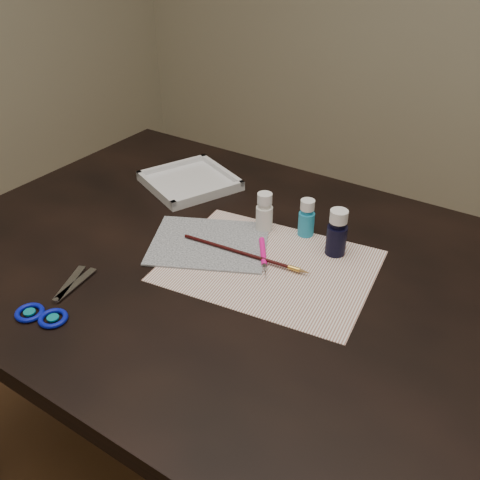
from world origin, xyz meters
The scene contains 10 objects.
table centered at (0.00, 0.00, 0.38)m, with size 1.30×0.90×0.75m, color black.
paper centered at (0.06, 0.02, 0.75)m, with size 0.40×0.31×0.00m, color white.
canvas centered at (-0.09, 0.01, 0.75)m, with size 0.24×0.19×0.00m, color black.
paint_bottle_white centered at (-0.02, 0.13, 0.79)m, with size 0.04×0.04×0.09m, color white.
paint_bottle_cyan centered at (0.06, 0.16, 0.79)m, with size 0.03×0.03×0.08m, color #2297C2.
paint_bottle_navy centered at (0.15, 0.13, 0.80)m, with size 0.04×0.04×0.10m, color black.
paintbrush centered at (0.00, 0.01, 0.76)m, with size 0.29×0.01×0.01m, color black, non-canonical shape.
craft_knife centered at (0.04, 0.03, 0.76)m, with size 0.14×0.01×0.01m, color #F00F8B, non-canonical shape.
scissors centered at (-0.22, -0.28, 0.76)m, with size 0.20×0.10×0.01m, color silver, non-canonical shape.
palette_tray centered at (-0.29, 0.21, 0.76)m, with size 0.20×0.20×0.02m, color silver.
Camera 1 is at (0.49, -0.74, 1.37)m, focal length 40.00 mm.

